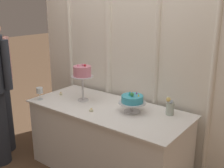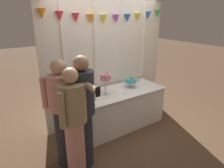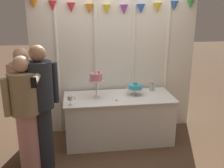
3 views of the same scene
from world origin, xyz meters
name	(u,v)px [view 1 (image 1 of 3)]	position (x,y,z in m)	size (l,w,h in m)	color
draped_curtain	(131,48)	(-0.01, 0.56, 1.36)	(2.84, 0.15, 2.57)	white
cake_table	(108,140)	(0.00, 0.10, 0.39)	(1.77, 0.78, 0.77)	white
cake_display_nearleft	(82,73)	(-0.36, 0.11, 1.10)	(0.25, 0.25, 0.43)	silver
cake_display_nearright	(132,100)	(0.28, 0.15, 0.90)	(0.28, 0.28, 0.23)	silver
wine_glass	(40,91)	(-0.78, -0.17, 0.88)	(0.07, 0.07, 0.14)	silver
flower_vase	(170,107)	(0.62, 0.32, 0.85)	(0.09, 0.09, 0.19)	#B2C1B2
tealight_far_left	(61,94)	(-0.71, 0.08, 0.79)	(0.04, 0.04, 0.04)	beige
tealight_near_left	(91,110)	(-0.07, -0.09, 0.78)	(0.04, 0.04, 0.03)	beige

